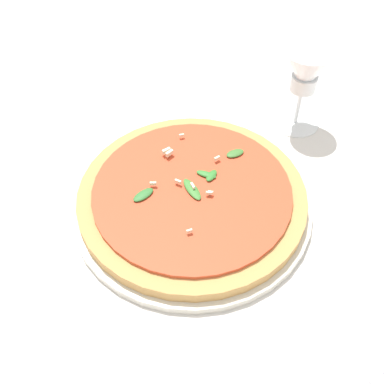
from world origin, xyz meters
name	(u,v)px	position (x,y,z in m)	size (l,w,h in m)	color
ground_plane	(179,201)	(0.00, 0.00, 0.00)	(6.00, 6.00, 0.00)	silver
pizza_arugula_main	(192,198)	(0.01, -0.02, 0.02)	(0.35, 0.35, 0.05)	silver
wine_glass	(305,76)	(0.26, 0.08, 0.10)	(0.08, 0.08, 0.14)	white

